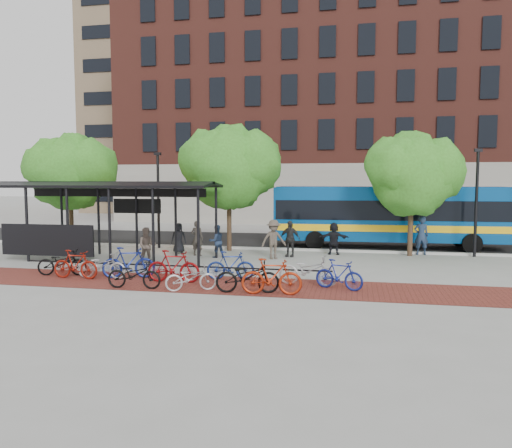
% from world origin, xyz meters
% --- Properties ---
extents(ground, '(160.00, 160.00, 0.00)m').
position_xyz_m(ground, '(0.00, 0.00, 0.00)').
color(ground, '#9E9E99').
rests_on(ground, ground).
extents(asphalt_street, '(160.00, 8.00, 0.01)m').
position_xyz_m(asphalt_street, '(0.00, 8.00, 0.01)').
color(asphalt_street, black).
rests_on(asphalt_street, ground).
extents(curb, '(160.00, 0.25, 0.12)m').
position_xyz_m(curb, '(0.00, 4.00, 0.06)').
color(curb, '#B7B7B2').
rests_on(curb, ground).
extents(brick_strip, '(24.00, 3.00, 0.01)m').
position_xyz_m(brick_strip, '(-2.00, -5.00, 0.00)').
color(brick_strip, maroon).
rests_on(brick_strip, ground).
extents(bike_rack_rail, '(12.00, 0.05, 0.95)m').
position_xyz_m(bike_rack_rail, '(-3.30, -4.10, 0.00)').
color(bike_rack_rail, black).
rests_on(bike_rack_rail, ground).
extents(building_brick, '(55.00, 14.00, 20.00)m').
position_xyz_m(building_brick, '(10.00, 26.00, 10.00)').
color(building_brick, brown).
rests_on(building_brick, ground).
extents(building_tower, '(22.00, 22.00, 30.00)m').
position_xyz_m(building_tower, '(-16.00, 40.00, 15.00)').
color(building_tower, '#7A664C').
rests_on(building_tower, ground).
extents(bus_shelter, '(10.60, 3.07, 3.60)m').
position_xyz_m(bus_shelter, '(-8.13, -0.48, 3.00)').
color(bus_shelter, black).
rests_on(bus_shelter, ground).
extents(tree_a, '(4.90, 4.00, 6.18)m').
position_xyz_m(tree_a, '(-11.91, 3.35, 4.24)').
color(tree_a, '#382619').
rests_on(tree_a, ground).
extents(tree_b, '(5.15, 4.20, 6.47)m').
position_xyz_m(tree_b, '(-2.90, 3.35, 4.46)').
color(tree_b, '#382619').
rests_on(tree_b, ground).
extents(tree_c, '(4.66, 3.80, 5.92)m').
position_xyz_m(tree_c, '(6.09, 3.35, 4.05)').
color(tree_c, '#382619').
rests_on(tree_c, ground).
extents(lamp_post_left, '(0.35, 0.20, 5.12)m').
position_xyz_m(lamp_post_left, '(-7.00, 3.60, 2.75)').
color(lamp_post_left, black).
rests_on(lamp_post_left, ground).
extents(lamp_post_right, '(0.35, 0.20, 5.12)m').
position_xyz_m(lamp_post_right, '(9.00, 3.60, 2.75)').
color(lamp_post_right, black).
rests_on(lamp_post_right, ground).
extents(bus, '(12.34, 3.29, 3.31)m').
position_xyz_m(bus, '(5.18, 6.04, 1.90)').
color(bus, navy).
rests_on(bus, ground).
extents(bike_0, '(1.99, 1.02, 1.00)m').
position_xyz_m(bike_0, '(-7.58, -4.56, 0.50)').
color(bike_0, black).
rests_on(bike_0, ground).
extents(bike_1, '(1.80, 0.54, 1.08)m').
position_xyz_m(bike_1, '(-6.74, -5.03, 0.54)').
color(bike_1, maroon).
rests_on(bike_1, ground).
extents(bike_2, '(1.90, 0.76, 0.98)m').
position_xyz_m(bike_2, '(-5.80, -4.80, 0.49)').
color(bike_2, '#AAA9AC').
rests_on(bike_2, ground).
extents(bike_3, '(2.03, 1.08, 1.17)m').
position_xyz_m(bike_3, '(-4.85, -4.55, 0.59)').
color(bike_3, navy).
rests_on(bike_3, ground).
extents(bike_4, '(1.88, 0.75, 0.97)m').
position_xyz_m(bike_4, '(-3.87, -6.17, 0.49)').
color(bike_4, black).
rests_on(bike_4, ground).
extents(bike_5, '(1.95, 0.62, 1.16)m').
position_xyz_m(bike_5, '(-2.93, -4.95, 0.58)').
color(bike_5, maroon).
rests_on(bike_5, ground).
extents(bike_6, '(1.78, 1.22, 0.89)m').
position_xyz_m(bike_6, '(-1.88, -6.11, 0.44)').
color(bike_6, '#AEAEB0').
rests_on(bike_6, ground).
extents(bike_7, '(1.81, 0.82, 1.05)m').
position_xyz_m(bike_7, '(-1.06, -4.04, 0.53)').
color(bike_7, navy).
rests_on(bike_7, ground).
extents(bike_8, '(2.15, 1.04, 1.08)m').
position_xyz_m(bike_8, '(0.01, -6.04, 0.54)').
color(bike_8, black).
rests_on(bike_8, ground).
extents(bike_9, '(1.99, 0.70, 1.17)m').
position_xyz_m(bike_9, '(0.82, -6.17, 0.59)').
color(bike_9, '#9D260E').
rests_on(bike_9, ground).
extents(bike_10, '(2.14, 0.97, 1.08)m').
position_xyz_m(bike_10, '(1.82, -4.53, 0.54)').
color(bike_10, '#ABABAD').
rests_on(bike_10, ground).
extents(bike_11, '(1.74, 1.02, 1.01)m').
position_xyz_m(bike_11, '(2.90, -4.97, 0.51)').
color(bike_11, navy).
rests_on(bike_11, ground).
extents(pedestrian_0, '(0.85, 0.68, 1.53)m').
position_xyz_m(pedestrian_0, '(-5.26, 1.94, 0.76)').
color(pedestrian_0, black).
rests_on(pedestrian_0, ground).
extents(pedestrian_1, '(0.67, 0.49, 1.71)m').
position_xyz_m(pedestrian_1, '(-4.08, 1.30, 0.86)').
color(pedestrian_1, '#37322C').
rests_on(pedestrian_1, ground).
extents(pedestrian_2, '(0.95, 0.92, 1.54)m').
position_xyz_m(pedestrian_2, '(-3.03, 0.98, 0.77)').
color(pedestrian_2, '#1E2C46').
rests_on(pedestrian_2, ground).
extents(pedestrian_3, '(1.36, 1.15, 1.82)m').
position_xyz_m(pedestrian_3, '(-0.30, 1.05, 0.91)').
color(pedestrian_3, '#4E443A').
rests_on(pedestrian_3, ground).
extents(pedestrian_4, '(1.09, 0.65, 1.73)m').
position_xyz_m(pedestrian_4, '(0.34, 1.88, 0.87)').
color(pedestrian_4, '#282828').
rests_on(pedestrian_4, ground).
extents(pedestrian_5, '(1.49, 0.55, 1.59)m').
position_xyz_m(pedestrian_5, '(2.37, 3.00, 0.79)').
color(pedestrian_5, black).
rests_on(pedestrian_5, ground).
extents(pedestrian_7, '(0.72, 0.50, 1.90)m').
position_xyz_m(pedestrian_7, '(6.57, 3.80, 0.95)').
color(pedestrian_7, navy).
rests_on(pedestrian_7, ground).
extents(pedestrian_8, '(0.95, 0.86, 1.61)m').
position_xyz_m(pedestrian_8, '(-5.44, -1.50, 0.81)').
color(pedestrian_8, '#50443B').
rests_on(pedestrian_8, ground).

